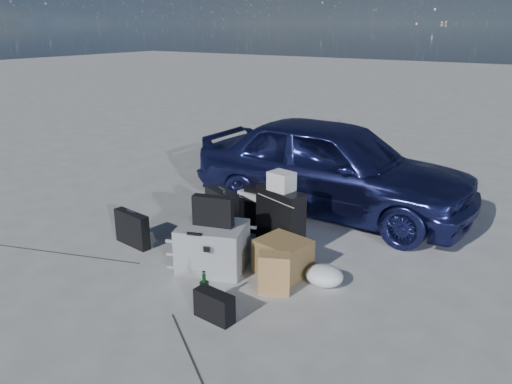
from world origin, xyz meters
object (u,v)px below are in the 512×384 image
car (332,166)px  duffel_bag (261,213)px  suitcase_left (222,216)px  pelican_case (213,247)px  green_bottle (204,290)px  briefcase (132,229)px  cardboard_box (283,257)px  suitcase_right (280,221)px

car → duffel_bag: (-0.42, -0.98, -0.40)m
suitcase_left → duffel_bag: bearing=96.7°
suitcase_left → pelican_case: bearing=-37.2°
green_bottle → suitcase_left: bearing=120.4°
car → briefcase: bearing=148.3°
pelican_case → cardboard_box: size_ratio=1.36×
briefcase → cardboard_box: briefcase is taller
duffel_bag → suitcase_right: bearing=-49.5°
duffel_bag → green_bottle: bearing=-83.7°
briefcase → duffel_bag: (0.91, 1.13, 0.00)m
briefcase → suitcase_right: (1.40, 0.74, 0.15)m
suitcase_left → cardboard_box: bearing=7.4°
suitcase_left → suitcase_right: suitcase_right is taller
briefcase → cardboard_box: bearing=18.7°
briefcase → duffel_bag: 1.45m
briefcase → cardboard_box: size_ratio=1.05×
suitcase_left → suitcase_right: (0.65, 0.13, 0.04)m
suitcase_right → cardboard_box: 0.52m
suitcase_right → duffel_bag: size_ratio=0.89×
suitcase_right → cardboard_box: bearing=-36.8°
duffel_bag → cardboard_box: (0.76, -0.80, -0.02)m
duffel_bag → green_bottle: 1.75m
cardboard_box → briefcase: bearing=-169.0°
pelican_case → briefcase: size_ratio=1.29×
suitcase_right → cardboard_box: (0.28, -0.41, -0.17)m
briefcase → suitcase_left: (0.75, 0.61, 0.11)m
suitcase_right → duffel_bag: bearing=160.4°
suitcase_right → car: bearing=112.1°
duffel_bag → briefcase: bearing=-139.6°
pelican_case → green_bottle: bearing=-77.6°
car → pelican_case: car is taller
briefcase → green_bottle: bearing=-13.2°
suitcase_left → duffel_bag: suitcase_left is taller
pelican_case → duffel_bag: size_ratio=0.81×
briefcase → cardboard_box: (1.68, 0.33, -0.02)m
suitcase_left → green_bottle: (0.68, -1.15, -0.14)m
cardboard_box → green_bottle: bearing=-106.2°
car → green_bottle: bearing=-177.5°
briefcase → suitcase_right: 1.59m
pelican_case → cardboard_box: bearing=4.6°
green_bottle → cardboard_box: bearing=73.8°
cardboard_box → suitcase_left: bearing=163.3°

